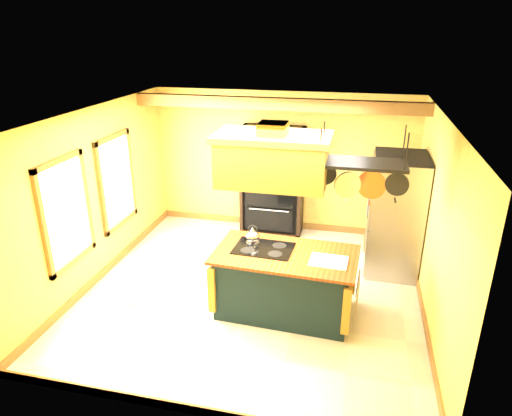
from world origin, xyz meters
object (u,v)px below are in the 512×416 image
at_px(kitchen_island, 285,282).
at_px(pot_rack, 361,170).
at_px(range_hood, 273,158).
at_px(refrigerator, 394,217).
at_px(hutch, 272,191).

relative_size(kitchen_island, pot_rack, 1.75).
bearing_deg(range_hood, kitchen_island, 0.23).
bearing_deg(pot_rack, kitchen_island, -179.86).
xyz_separation_m(pot_rack, refrigerator, (0.60, 1.59, -1.22)).
relative_size(range_hood, hutch, 0.70).
distance_m(kitchen_island, hutch, 2.80).
distance_m(kitchen_island, pot_rack, 1.92).
bearing_deg(kitchen_island, pot_rack, 2.97).
bearing_deg(hutch, pot_rack, -59.05).
bearing_deg(refrigerator, kitchen_island, -133.44).
height_order(pot_rack, refrigerator, pot_rack).
bearing_deg(pot_rack, hutch, 120.95).
relative_size(kitchen_island, hutch, 0.96).
bearing_deg(refrigerator, range_hood, -136.96).
distance_m(range_hood, pot_rack, 1.11).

